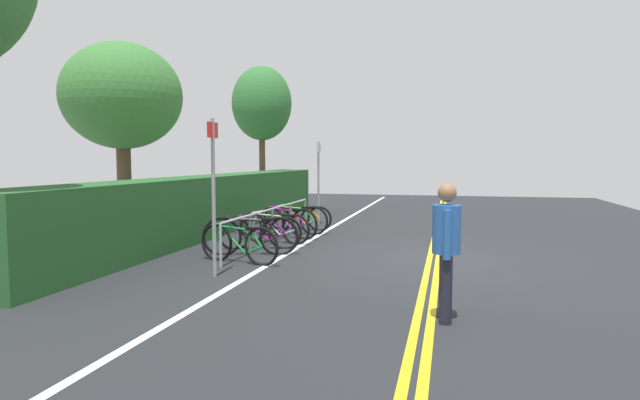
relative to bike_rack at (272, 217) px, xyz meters
The scene contains 18 objects.
ground_plane 3.73m from the bike_rack, 106.02° to the right, with size 34.73×13.83×0.05m, color #232628.
centre_line_yellow_inner 3.81m from the bike_rack, 105.69° to the right, with size 31.26×0.10×0.00m, color gold.
centre_line_yellow_outer 3.65m from the bike_rack, 106.37° to the right, with size 31.26×0.10×0.00m, color gold.
bike_lane_stripe_white 1.38m from the bike_rack, 144.52° to the right, with size 31.26×0.12×0.00m, color white.
bike_rack is the anchor object (origin of this frame).
bicycle_0 2.34m from the bike_rack, behind, with size 0.58×1.66×0.73m.
bicycle_1 1.53m from the bike_rack, behind, with size 0.60×1.82×0.79m.
bicycle_2 0.87m from the bike_rack, behind, with size 0.65×1.66×0.72m.
bicycle_3 0.26m from the bike_rack, 17.47° to the right, with size 0.51×1.76×0.71m.
bicycle_4 0.87m from the bike_rack, ahead, with size 0.66×1.62×0.76m.
bicycle_5 1.52m from the bike_rack, ahead, with size 0.46×1.68×0.75m.
bicycle_6 2.27m from the bike_rack, ahead, with size 0.46×1.72×0.68m.
pedestrian 6.27m from the bike_rack, 142.87° to the right, with size 0.49×0.32×1.58m.
sign_post_near 3.60m from the bike_rack, behind, with size 0.36×0.06×2.49m.
sign_post_far 3.56m from the bike_rack, ahead, with size 0.36×0.07×2.33m.
hedge_backdrop 2.54m from the bike_rack, 53.71° to the left, with size 14.52×1.10×1.43m, color #235626.
tree_mid 4.86m from the bike_rack, 83.46° to the left, with size 2.87×2.87×4.66m.
tree_far_right 8.53m from the bike_rack, 21.23° to the left, with size 2.15×2.15×5.17m.
Camera 1 is at (-10.23, -0.27, 1.87)m, focal length 30.27 mm.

